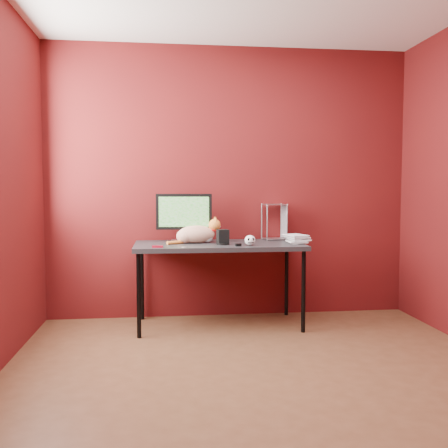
{
  "coord_description": "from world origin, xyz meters",
  "views": [
    {
      "loc": [
        -0.63,
        -3.06,
        1.24
      ],
      "look_at": [
        -0.13,
        1.15,
        0.94
      ],
      "focal_mm": 40.0,
      "sensor_mm": 36.0,
      "label": 1
    }
  ],
  "objects": [
    {
      "name": "washer",
      "position": [
        -0.47,
        1.08,
        0.75
      ],
      "size": [
        0.04,
        0.04,
        0.0
      ],
      "primitive_type": "cylinder",
      "color": "#B1B1B6",
      "rests_on": "desk"
    },
    {
      "name": "cat",
      "position": [
        -0.35,
        1.42,
        0.83
      ],
      "size": [
        0.49,
        0.24,
        0.24
      ],
      "rotation": [
        0.0,
        0.0,
        0.1
      ],
      "color": "#CB5D2B",
      "rests_on": "desk"
    },
    {
      "name": "skull_mug",
      "position": [
        0.1,
        1.15,
        0.8
      ],
      "size": [
        0.09,
        0.09,
        0.09
      ],
      "rotation": [
        0.0,
        0.0,
        0.04
      ],
      "color": "white",
      "rests_on": "desk"
    },
    {
      "name": "room",
      "position": [
        0.0,
        0.0,
        1.45
      ],
      "size": [
        3.52,
        3.52,
        2.61
      ],
      "color": "#4F2E1B",
      "rests_on": "ground"
    },
    {
      "name": "black_gadget",
      "position": [
        -0.01,
        1.12,
        0.76
      ],
      "size": [
        0.06,
        0.04,
        0.02
      ],
      "primitive_type": "cube",
      "rotation": [
        0.0,
        0.0,
        0.29
      ],
      "color": "black",
      "rests_on": "desk"
    },
    {
      "name": "pocket_knife",
      "position": [
        -0.69,
        1.1,
        0.76
      ],
      "size": [
        0.09,
        0.03,
        0.02
      ],
      "primitive_type": "cube",
      "rotation": [
        0.0,
        0.0,
        0.0
      ],
      "color": "maroon",
      "rests_on": "desk"
    },
    {
      "name": "book_stack",
      "position": [
        0.48,
        1.32,
        1.19
      ],
      "size": [
        0.22,
        0.26,
        0.88
      ],
      "rotation": [
        0.0,
        0.0,
        0.19
      ],
      "color": "beige",
      "rests_on": "desk"
    },
    {
      "name": "wire_rack",
      "position": [
        0.42,
        1.64,
        0.92
      ],
      "size": [
        0.22,
        0.19,
        0.35
      ],
      "rotation": [
        0.0,
        0.0,
        0.13
      ],
      "color": "#B1B1B6",
      "rests_on": "desk"
    },
    {
      "name": "speaker",
      "position": [
        -0.13,
        1.26,
        0.81
      ],
      "size": [
        0.12,
        0.12,
        0.13
      ],
      "rotation": [
        0.0,
        0.0,
        0.17
      ],
      "color": "black",
      "rests_on": "desk"
    },
    {
      "name": "desk",
      "position": [
        -0.15,
        1.37,
        0.7
      ],
      "size": [
        1.5,
        0.7,
        0.75
      ],
      "color": "black",
      "rests_on": "ground"
    },
    {
      "name": "monitor",
      "position": [
        -0.45,
        1.52,
        1.0
      ],
      "size": [
        0.51,
        0.18,
        0.44
      ],
      "rotation": [
        0.0,
        0.0,
        -0.08
      ],
      "color": "#B1B1B6",
      "rests_on": "desk"
    }
  ]
}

